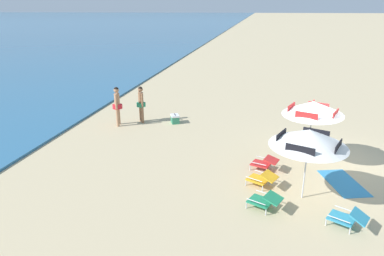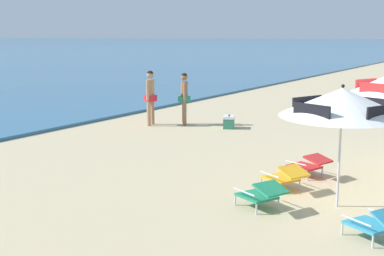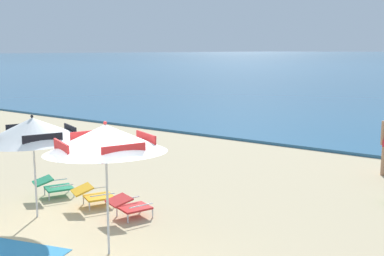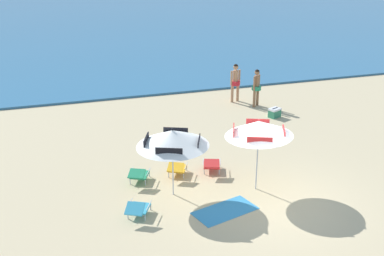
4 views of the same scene
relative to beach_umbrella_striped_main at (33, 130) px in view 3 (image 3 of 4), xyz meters
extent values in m
cylinder|color=silver|center=(0.00, 0.00, -0.80)|extent=(0.04, 0.04, 2.07)
cone|color=white|center=(0.00, 0.00, 0.00)|extent=(2.38, 2.36, 0.54)
cube|color=black|center=(0.29, 0.71, -0.11)|extent=(0.71, 0.32, 0.26)
cube|color=black|center=(-0.71, 0.29, -0.11)|extent=(0.32, 0.71, 0.26)
cube|color=black|center=(0.71, -0.29, -0.11)|extent=(0.32, 0.71, 0.26)
sphere|color=black|center=(0.00, 0.00, 0.27)|extent=(0.06, 0.06, 0.06)
cylinder|color=silver|center=(2.51, -0.41, -0.72)|extent=(0.04, 0.04, 2.22)
cone|color=white|center=(2.51, -0.41, 0.16)|extent=(2.82, 2.81, 0.56)
cube|color=red|center=(2.79, 0.26, 0.06)|extent=(0.67, 0.31, 0.25)
cube|color=red|center=(1.84, -0.14, 0.06)|extent=(0.31, 0.67, 0.25)
cube|color=red|center=(2.23, -1.09, 0.06)|extent=(0.67, 0.31, 0.25)
cube|color=red|center=(3.18, -0.69, 0.06)|extent=(0.31, 0.67, 0.25)
sphere|color=red|center=(2.51, -0.41, 0.42)|extent=(0.06, 0.06, 0.06)
cube|color=gold|center=(0.50, 1.26, -1.63)|extent=(0.73, 0.77, 0.04)
cube|color=gold|center=(0.33, 0.93, -1.41)|extent=(0.63, 0.59, 0.17)
cylinder|color=silver|center=(0.41, 1.62, -1.74)|extent=(0.03, 0.03, 0.18)
cylinder|color=silver|center=(0.85, 1.40, -1.74)|extent=(0.03, 0.03, 0.18)
cylinder|color=silver|center=(0.15, 1.11, -1.74)|extent=(0.03, 0.03, 0.18)
cylinder|color=silver|center=(0.59, 0.89, -1.74)|extent=(0.03, 0.03, 0.18)
cylinder|color=silver|center=(0.25, 1.38, -1.51)|extent=(0.26, 0.49, 0.02)
cylinder|color=silver|center=(0.75, 1.13, -1.51)|extent=(0.26, 0.49, 0.02)
cube|color=red|center=(1.64, 1.18, -1.63)|extent=(0.69, 0.74, 0.04)
cube|color=red|center=(1.52, 0.85, -1.41)|extent=(0.60, 0.56, 0.13)
cylinder|color=silver|center=(1.50, 1.53, -1.74)|extent=(0.03, 0.03, 0.18)
cylinder|color=silver|center=(1.96, 1.36, -1.74)|extent=(0.03, 0.03, 0.18)
cylinder|color=silver|center=(1.31, 0.99, -1.74)|extent=(0.03, 0.03, 0.18)
cylinder|color=silver|center=(1.78, 0.83, -1.74)|extent=(0.03, 0.03, 0.18)
cylinder|color=silver|center=(1.37, 1.27, -1.51)|extent=(0.20, 0.52, 0.02)
cylinder|color=silver|center=(1.90, 1.08, -1.51)|extent=(0.20, 0.52, 0.02)
cube|color=#1E7F56|center=(-0.77, 1.18, -1.63)|extent=(0.73, 0.76, 0.04)
cube|color=#1E7F56|center=(-0.93, 0.86, -1.41)|extent=(0.62, 0.58, 0.15)
cylinder|color=silver|center=(-0.87, 1.54, -1.74)|extent=(0.03, 0.03, 0.18)
cylinder|color=silver|center=(-0.43, 1.33, -1.74)|extent=(0.03, 0.03, 0.18)
cylinder|color=silver|center=(-1.12, 1.03, -1.74)|extent=(0.03, 0.03, 0.18)
cylinder|color=silver|center=(-0.67, 0.82, -1.74)|extent=(0.03, 0.03, 0.18)
cylinder|color=silver|center=(-1.03, 1.30, -1.51)|extent=(0.25, 0.50, 0.02)
cylinder|color=silver|center=(-0.52, 1.06, -1.51)|extent=(0.25, 0.50, 0.02)
cylinder|color=tan|center=(4.94, 7.63, -1.39)|extent=(0.13, 0.13, 0.88)
cylinder|color=tan|center=(4.88, 7.62, -0.65)|extent=(0.10, 0.10, 0.66)
cube|color=#3384BC|center=(1.14, -1.36, -1.83)|extent=(1.98, 1.36, 0.01)
camera|label=1|loc=(-9.13, 1.44, 3.31)|focal=32.28mm
camera|label=2|loc=(-8.75, -2.37, 1.11)|focal=48.75mm
camera|label=3|loc=(8.07, -5.74, 1.59)|focal=44.34mm
camera|label=4|loc=(-3.32, -12.47, 5.39)|focal=45.63mm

